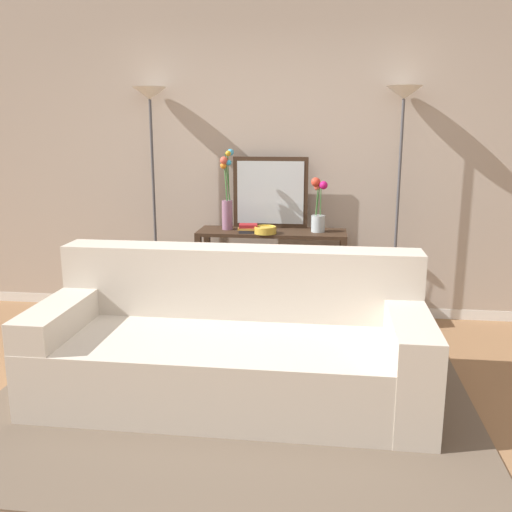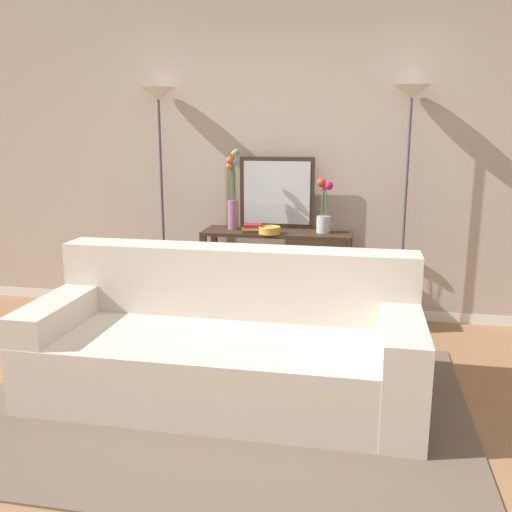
% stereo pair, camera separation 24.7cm
% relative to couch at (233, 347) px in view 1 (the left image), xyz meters
% --- Properties ---
extents(ground_plane, '(16.00, 16.00, 0.02)m').
position_rel_couch_xyz_m(ground_plane, '(0.14, -0.58, -0.32)').
color(ground_plane, '#936B47').
extents(back_wall, '(12.00, 0.15, 3.01)m').
position_rel_couch_xyz_m(back_wall, '(0.14, 1.69, 1.20)').
color(back_wall, white).
rests_on(back_wall, ground).
extents(area_rug, '(2.94, 2.16, 0.01)m').
position_rel_couch_xyz_m(area_rug, '(-0.00, -0.17, -0.30)').
color(area_rug, brown).
rests_on(area_rug, ground).
extents(couch, '(2.35, 1.00, 0.88)m').
position_rel_couch_xyz_m(couch, '(0.00, 0.00, 0.00)').
color(couch, beige).
rests_on(couch, ground).
extents(console_table, '(1.23, 0.39, 0.80)m').
position_rel_couch_xyz_m(console_table, '(0.11, 1.33, 0.25)').
color(console_table, '#382619').
rests_on(console_table, ground).
extents(floor_lamp_left, '(0.28, 0.28, 1.97)m').
position_rel_couch_xyz_m(floor_lamp_left, '(-0.93, 1.45, 1.24)').
color(floor_lamp_left, '#4C4C51').
rests_on(floor_lamp_left, ground).
extents(floor_lamp_right, '(0.28, 0.28, 1.96)m').
position_rel_couch_xyz_m(floor_lamp_right, '(1.14, 1.45, 1.23)').
color(floor_lamp_right, '#4C4C51').
rests_on(floor_lamp_right, ground).
extents(wall_mirror, '(0.64, 0.02, 0.60)m').
position_rel_couch_xyz_m(wall_mirror, '(0.08, 1.50, 0.80)').
color(wall_mirror, '#382619').
rests_on(wall_mirror, console_table).
extents(vase_tall_flowers, '(0.11, 0.11, 0.67)m').
position_rel_couch_xyz_m(vase_tall_flowers, '(-0.27, 1.35, 0.76)').
color(vase_tall_flowers, gray).
rests_on(vase_tall_flowers, console_table).
extents(vase_short_flowers, '(0.13, 0.12, 0.44)m').
position_rel_couch_xyz_m(vase_short_flowers, '(0.49, 1.34, 0.68)').
color(vase_short_flowers, silver).
rests_on(vase_short_flowers, console_table).
extents(fruit_bowl, '(0.18, 0.18, 0.06)m').
position_rel_couch_xyz_m(fruit_bowl, '(0.07, 1.21, 0.53)').
color(fruit_bowl, gold).
rests_on(fruit_bowl, console_table).
extents(book_stack, '(0.19, 0.15, 0.07)m').
position_rel_couch_xyz_m(book_stack, '(-0.07, 1.24, 0.53)').
color(book_stack, '#2D2D33').
rests_on(book_stack, console_table).
extents(book_row_under_console, '(0.36, 0.18, 0.13)m').
position_rel_couch_xyz_m(book_row_under_console, '(-0.21, 1.33, -0.25)').
color(book_row_under_console, '#B77F33').
rests_on(book_row_under_console, ground).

